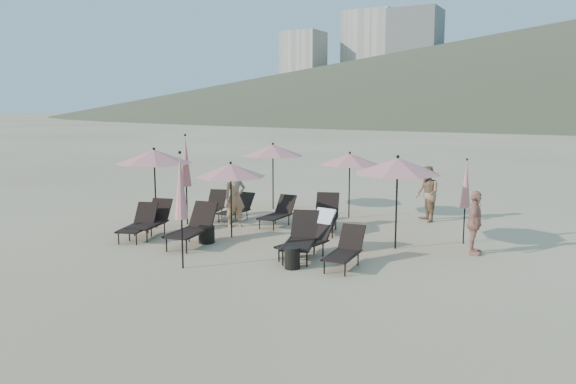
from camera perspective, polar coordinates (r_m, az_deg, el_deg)
The scene contains 25 objects.
ground at distance 13.80m, azimuth -3.02°, elevation -6.74°, with size 800.00×800.00×0.00m, color #D6BA8C.
hotel_skyline at distance 300.59m, azimuth 9.75°, elevation 12.27°, with size 109.00×82.00×55.00m.
lounger_0 at distance 16.29m, azimuth -14.91°, elevation -3.09°, with size 1.13×1.73×0.93m.
lounger_1 at distance 16.57m, azimuth -13.69°, elevation -2.77°, with size 1.06×1.80×0.97m.
lounger_2 at distance 15.19m, azimuth -9.62°, elevation -3.50°, with size 1.00×1.94×1.06m.
lounger_3 at distance 13.87m, azimuth 2.30°, elevation -4.40°, with size 0.91×1.85×1.10m.
lounger_4 at distance 13.80m, azimuth 1.34°, elevation -4.64°, with size 1.21×1.93×1.04m.
lounger_5 at distance 13.02m, azimuth 5.83°, elevation -5.82°, with size 0.71×1.58×0.88m.
lounger_6 at distance 18.69m, azimuth -7.69°, elevation -1.46°, with size 1.03×1.67×0.90m.
lounger_7 at distance 18.37m, azimuth -5.19°, elevation -1.66°, with size 0.58×1.48×0.85m.
lounger_8 at distance 17.45m, azimuth -0.99°, elevation -2.09°, with size 0.62×1.57×0.90m.
lounger_9 at distance 16.66m, azimuth 3.82°, elevation -2.34°, with size 1.28×1.98×1.06m.
umbrella_open_0 at distance 17.38m, azimuth -13.45°, elevation 3.50°, with size 2.29×2.29×2.47m.
umbrella_open_1 at distance 15.73m, azimuth -5.84°, elevation 2.20°, with size 2.01×2.01×2.16m.
umbrella_open_2 at distance 14.60m, azimuth 11.07°, elevation 2.60°, with size 2.27×2.27×2.45m.
umbrella_open_3 at distance 20.16m, azimuth -1.55°, elevation 4.26°, with size 2.25×2.25×2.42m.
umbrella_open_4 at distance 18.65m, azimuth 6.29°, elevation 3.32°, with size 2.06×2.06×2.21m.
umbrella_closed_0 at distance 12.78m, azimuth -10.85°, elevation 0.48°, with size 0.31×0.31×2.69m.
umbrella_closed_1 at distance 15.65m, azimuth 17.62°, elevation 0.72°, with size 0.27×0.27×2.32m.
umbrella_closed_2 at distance 17.73m, azimuth -10.34°, elevation 3.04°, with size 0.33×0.33×2.85m.
side_table_0 at distance 15.41m, azimuth -8.27°, elevation -4.29°, with size 0.44×0.44×0.47m, color black.
side_table_1 at distance 12.86m, azimuth 0.43°, elevation -6.72°, with size 0.36×0.36×0.49m, color black.
beachgoer_a at distance 17.31m, azimuth -5.41°, elevation -0.56°, with size 0.67×0.44×1.82m, color tan.
beachgoer_b at distance 18.58m, azimuth 13.93°, elevation -0.19°, with size 0.88×0.68×1.80m, color #9B6F50.
beachgoer_c at distance 14.71m, azimuth 18.42°, elevation -2.98°, with size 0.94×0.39×1.61m, color tan.
Camera 1 is at (7.11, -11.26, 3.61)m, focal length 35.00 mm.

